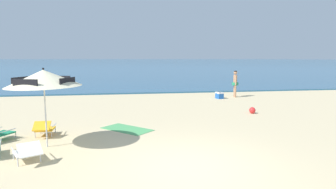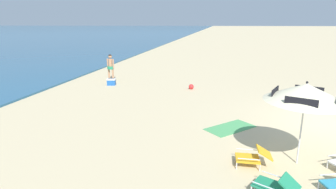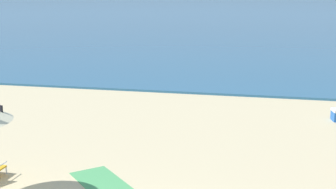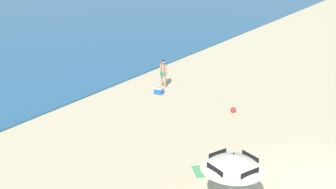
{
  "view_description": "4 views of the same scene",
  "coord_description": "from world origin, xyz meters",
  "px_view_note": "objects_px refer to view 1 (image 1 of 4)",
  "views": [
    {
      "loc": [
        -1.42,
        -6.03,
        2.48
      ],
      "look_at": [
        0.68,
        6.28,
        0.89
      ],
      "focal_mm": 30.48,
      "sensor_mm": 36.0,
      "label": 1
    },
    {
      "loc": [
        -10.59,
        4.38,
        3.61
      ],
      "look_at": [
        -0.61,
        6.22,
        0.97
      ],
      "focal_mm": 29.33,
      "sensor_mm": 36.0,
      "label": 2
    },
    {
      "loc": [
        2.52,
        -5.41,
        4.17
      ],
      "look_at": [
        -0.42,
        7.14,
        1.4
      ],
      "focal_mm": 49.51,
      "sensor_mm": 36.0,
      "label": 3
    },
    {
      "loc": [
        -13.78,
        -2.28,
        8.11
      ],
      "look_at": [
        1.45,
        7.87,
        1.49
      ],
      "focal_mm": 43.93,
      "sensor_mm": 36.0,
      "label": 4
    }
  ],
  "objects_px": {
    "beach_umbrella_striped_main": "(44,78)",
    "lounge_chair_beside_umbrella": "(28,152)",
    "beach_ball": "(252,110)",
    "lounge_chair_facing_sea": "(44,128)",
    "cooler_box": "(219,95)",
    "beach_towel": "(127,129)",
    "person_standing_near_shore": "(235,82)"
  },
  "relations": [
    {
      "from": "cooler_box",
      "to": "beach_towel",
      "type": "height_order",
      "value": "cooler_box"
    },
    {
      "from": "beach_umbrella_striped_main",
      "to": "person_standing_near_shore",
      "type": "relative_size",
      "value": 1.48
    },
    {
      "from": "lounge_chair_facing_sea",
      "to": "beach_towel",
      "type": "distance_m",
      "value": 2.68
    },
    {
      "from": "beach_umbrella_striped_main",
      "to": "lounge_chair_facing_sea",
      "type": "xyz_separation_m",
      "value": [
        -0.36,
        1.17,
        -1.67
      ]
    },
    {
      "from": "lounge_chair_facing_sea",
      "to": "beach_ball",
      "type": "height_order",
      "value": "lounge_chair_facing_sea"
    },
    {
      "from": "beach_umbrella_striped_main",
      "to": "lounge_chair_beside_umbrella",
      "type": "distance_m",
      "value": 2.06
    },
    {
      "from": "beach_ball",
      "to": "beach_towel",
      "type": "height_order",
      "value": "beach_ball"
    },
    {
      "from": "cooler_box",
      "to": "beach_ball",
      "type": "xyz_separation_m",
      "value": [
        -0.19,
        -4.83,
        -0.06
      ]
    },
    {
      "from": "lounge_chair_beside_umbrella",
      "to": "beach_towel",
      "type": "height_order",
      "value": "lounge_chair_beside_umbrella"
    },
    {
      "from": "beach_umbrella_striped_main",
      "to": "beach_ball",
      "type": "height_order",
      "value": "beach_umbrella_striped_main"
    },
    {
      "from": "lounge_chair_beside_umbrella",
      "to": "cooler_box",
      "type": "xyz_separation_m",
      "value": [
        8.28,
        9.65,
        -0.07
      ]
    },
    {
      "from": "beach_umbrella_striped_main",
      "to": "lounge_chair_facing_sea",
      "type": "distance_m",
      "value": 2.07
    },
    {
      "from": "cooler_box",
      "to": "lounge_chair_facing_sea",
      "type": "bearing_deg",
      "value": -139.37
    },
    {
      "from": "beach_ball",
      "to": "beach_umbrella_striped_main",
      "type": "bearing_deg",
      "value": -155.47
    },
    {
      "from": "beach_umbrella_striped_main",
      "to": "beach_ball",
      "type": "relative_size",
      "value": 8.8
    },
    {
      "from": "beach_umbrella_striped_main",
      "to": "cooler_box",
      "type": "xyz_separation_m",
      "value": [
        8.13,
        8.45,
        -1.74
      ]
    },
    {
      "from": "lounge_chair_facing_sea",
      "to": "beach_towel",
      "type": "relative_size",
      "value": 0.5
    },
    {
      "from": "cooler_box",
      "to": "beach_towel",
      "type": "xyz_separation_m",
      "value": [
        -5.86,
        -6.8,
        -0.2
      ]
    },
    {
      "from": "beach_umbrella_striped_main",
      "to": "lounge_chair_facing_sea",
      "type": "relative_size",
      "value": 2.8
    },
    {
      "from": "beach_towel",
      "to": "beach_umbrella_striped_main",
      "type": "bearing_deg",
      "value": -143.89
    },
    {
      "from": "lounge_chair_facing_sea",
      "to": "person_standing_near_shore",
      "type": "bearing_deg",
      "value": 38.74
    },
    {
      "from": "person_standing_near_shore",
      "to": "beach_ball",
      "type": "bearing_deg",
      "value": -104.75
    },
    {
      "from": "lounge_chair_beside_umbrella",
      "to": "cooler_box",
      "type": "bearing_deg",
      "value": 49.35
    },
    {
      "from": "lounge_chair_facing_sea",
      "to": "cooler_box",
      "type": "relative_size",
      "value": 1.65
    },
    {
      "from": "lounge_chair_beside_umbrella",
      "to": "beach_towel",
      "type": "distance_m",
      "value": 3.75
    },
    {
      "from": "lounge_chair_facing_sea",
      "to": "person_standing_near_shore",
      "type": "xyz_separation_m",
      "value": [
        9.7,
        7.79,
        0.71
      ]
    },
    {
      "from": "lounge_chair_facing_sea",
      "to": "cooler_box",
      "type": "bearing_deg",
      "value": 40.63
    },
    {
      "from": "cooler_box",
      "to": "beach_ball",
      "type": "bearing_deg",
      "value": -92.23
    },
    {
      "from": "beach_towel",
      "to": "cooler_box",
      "type": "bearing_deg",
      "value": 49.24
    },
    {
      "from": "lounge_chair_beside_umbrella",
      "to": "lounge_chair_facing_sea",
      "type": "bearing_deg",
      "value": 94.93
    },
    {
      "from": "beach_towel",
      "to": "beach_ball",
      "type": "bearing_deg",
      "value": 19.15
    },
    {
      "from": "person_standing_near_shore",
      "to": "cooler_box",
      "type": "height_order",
      "value": "person_standing_near_shore"
    }
  ]
}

